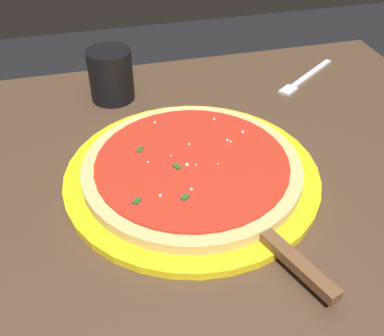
% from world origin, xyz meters
% --- Properties ---
extents(restaurant_table, '(1.04, 0.73, 0.77)m').
position_xyz_m(restaurant_table, '(0.00, 0.00, 0.62)').
color(restaurant_table, black).
rests_on(restaurant_table, ground_plane).
extents(serving_plate, '(0.38, 0.38, 0.01)m').
position_xyz_m(serving_plate, '(0.01, -0.03, 0.78)').
color(serving_plate, yellow).
rests_on(serving_plate, restaurant_table).
extents(pizza, '(0.32, 0.32, 0.02)m').
position_xyz_m(pizza, '(0.01, -0.03, 0.79)').
color(pizza, '#DBB26B').
rests_on(pizza, serving_plate).
extents(pizza_server, '(0.12, 0.22, 0.01)m').
position_xyz_m(pizza_server, '(0.07, -0.19, 0.79)').
color(pizza_server, silver).
rests_on(pizza_server, serving_plate).
extents(cup_tall_drink, '(0.08, 0.08, 0.10)m').
position_xyz_m(cup_tall_drink, '(-0.08, 0.24, 0.82)').
color(cup_tall_drink, black).
rests_on(cup_tall_drink, restaurant_table).
extents(fork, '(0.16, 0.12, 0.00)m').
position_xyz_m(fork, '(0.31, 0.21, 0.77)').
color(fork, silver).
rests_on(fork, restaurant_table).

